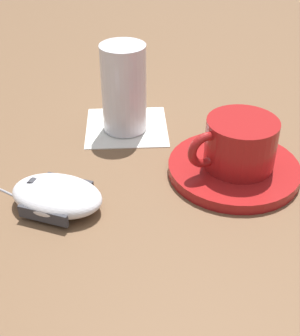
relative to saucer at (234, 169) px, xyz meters
name	(u,v)px	position (x,y,z in m)	size (l,w,h in m)	color
ground_plane	(194,177)	(-0.02, 0.04, -0.01)	(3.00, 3.00, 0.00)	brown
saucer	(234,169)	(0.00, 0.00, 0.00)	(0.16, 0.16, 0.01)	maroon
coffee_cup	(239,143)	(0.00, 0.00, 0.04)	(0.09, 0.10, 0.06)	maroon
computer_mouse	(57,196)	(-0.12, 0.17, 0.01)	(0.07, 0.11, 0.03)	silver
napkin_under_glass	(127,127)	(0.07, 0.16, -0.01)	(0.11, 0.11, 0.00)	silver
drinking_glass	(124,88)	(0.06, 0.16, 0.06)	(0.06, 0.06, 0.12)	silver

